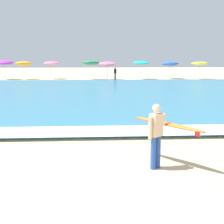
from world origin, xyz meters
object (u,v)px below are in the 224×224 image
(beach_umbrella_5, at_px, (141,63))
(beach_umbrella_6, at_px, (170,64))
(beach_umbrella_0, at_px, (4,62))
(beach_umbrella_4, at_px, (107,64))
(beach_umbrella_1, at_px, (24,64))
(beach_umbrella_7, at_px, (200,63))
(beachgoer_near_row_left, at_px, (115,73))
(beach_umbrella_3, at_px, (91,63))
(surfer_with_board, at_px, (161,129))
(beach_umbrella_2, at_px, (51,63))

(beach_umbrella_5, bearing_deg, beach_umbrella_6, 7.11)
(beach_umbrella_0, distance_m, beach_umbrella_4, 13.27)
(beach_umbrella_1, height_order, beach_umbrella_6, beach_umbrella_1)
(beach_umbrella_4, height_order, beach_umbrella_6, beach_umbrella_4)
(beach_umbrella_0, relative_size, beach_umbrella_7, 1.11)
(beach_umbrella_4, height_order, beachgoer_near_row_left, beach_umbrella_4)
(beach_umbrella_1, xyz_separation_m, beach_umbrella_3, (8.66, -1.32, 0.12))
(surfer_with_board, xyz_separation_m, beach_umbrella_3, (-1.99, 33.31, 1.10))
(beachgoer_near_row_left, bearing_deg, beach_umbrella_0, 171.93)
(beach_umbrella_3, height_order, beach_umbrella_7, beach_umbrella_3)
(surfer_with_board, bearing_deg, beach_umbrella_2, 101.62)
(surfer_with_board, relative_size, beach_umbrella_6, 0.87)
(beach_umbrella_5, height_order, beachgoer_near_row_left, beach_umbrella_5)
(beach_umbrella_6, bearing_deg, beach_umbrella_7, -13.09)
(surfer_with_board, distance_m, beach_umbrella_7, 35.59)
(beach_umbrella_2, height_order, beach_umbrella_7, beach_umbrella_2)
(surfer_with_board, height_order, beach_umbrella_0, beach_umbrella_0)
(beach_umbrella_5, xyz_separation_m, beach_umbrella_7, (7.62, -0.37, -0.10))
(beach_umbrella_2, xyz_separation_m, beachgoer_near_row_left, (8.21, -2.29, -1.22))
(beach_umbrella_1, relative_size, beach_umbrella_6, 1.03)
(surfer_with_board, height_order, beach_umbrella_4, beach_umbrella_4)
(beach_umbrella_1, xyz_separation_m, beach_umbrella_7, (22.79, -1.18, 0.02))
(surfer_with_board, xyz_separation_m, beach_umbrella_5, (4.52, 33.81, 1.09))
(beach_umbrella_7, bearing_deg, beach_umbrella_0, 177.58)
(beach_umbrella_1, height_order, beach_umbrella_7, beach_umbrella_1)
(beach_umbrella_0, bearing_deg, beach_umbrella_6, -0.54)
(beach_umbrella_3, xyz_separation_m, beachgoer_near_row_left, (3.04, -0.80, -1.28))
(beach_umbrella_2, distance_m, beach_umbrella_5, 11.71)
(beach_umbrella_1, relative_size, beach_umbrella_5, 0.98)
(beach_umbrella_0, bearing_deg, surfer_with_board, -69.26)
(beach_umbrella_0, xyz_separation_m, beach_umbrella_5, (17.58, -0.69, -0.04))
(beach_umbrella_0, relative_size, beach_umbrella_1, 1.07)
(beach_umbrella_3, distance_m, beach_umbrella_6, 10.48)
(surfer_with_board, relative_size, beach_umbrella_7, 0.88)
(beach_umbrella_3, relative_size, beach_umbrella_4, 1.05)
(beach_umbrella_2, xyz_separation_m, beach_umbrella_3, (5.16, -1.48, 0.07))
(beach_umbrella_2, bearing_deg, beach_umbrella_3, -16.04)
(surfer_with_board, distance_m, beach_umbrella_2, 35.53)
(beach_umbrella_5, xyz_separation_m, beach_umbrella_6, (3.92, 0.49, -0.16))
(beach_umbrella_3, height_order, beachgoer_near_row_left, beach_umbrella_3)
(beach_umbrella_1, bearing_deg, beach_umbrella_0, -177.16)
(beach_umbrella_1, bearing_deg, beach_umbrella_4, -8.93)
(beach_umbrella_4, bearing_deg, beach_umbrella_7, 2.40)
(beach_umbrella_1, height_order, beach_umbrella_2, beach_umbrella_1)
(beach_umbrella_2, xyz_separation_m, beach_umbrella_4, (7.26, -1.86, -0.06))
(beach_umbrella_3, bearing_deg, beachgoer_near_row_left, -14.81)
(beachgoer_near_row_left, bearing_deg, beach_umbrella_2, 164.41)
(beachgoer_near_row_left, bearing_deg, beach_umbrella_7, 4.84)
(beach_umbrella_1, distance_m, beach_umbrella_4, 10.89)
(beach_umbrella_0, distance_m, beach_umbrella_3, 11.14)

